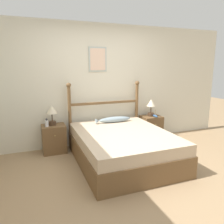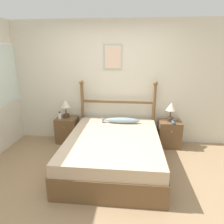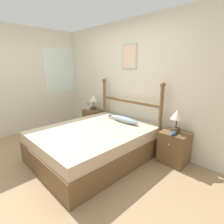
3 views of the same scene
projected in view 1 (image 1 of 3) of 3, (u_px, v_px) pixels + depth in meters
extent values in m
plane|color=#9E7F5B|center=(130.00, 178.00, 3.35)|extent=(16.00, 16.00, 0.00)
cube|color=beige|center=(96.00, 86.00, 4.66)|extent=(6.40, 0.06, 2.55)
cube|color=#ADB7B2|center=(98.00, 59.00, 4.53)|extent=(0.38, 0.02, 0.50)
cube|color=beige|center=(98.00, 59.00, 4.52)|extent=(0.32, 0.01, 0.44)
cube|color=brown|center=(123.00, 152.00, 3.92)|extent=(1.58, 1.99, 0.36)
cube|color=#CCB293|center=(123.00, 137.00, 3.86)|extent=(1.54, 1.95, 0.19)
cylinder|color=brown|center=(70.00, 119.00, 4.44)|extent=(0.07, 0.07, 1.27)
sphere|color=brown|center=(69.00, 85.00, 4.29)|extent=(0.10, 0.10, 0.10)
cylinder|color=brown|center=(136.00, 113.00, 4.96)|extent=(0.07, 0.07, 1.27)
sphere|color=brown|center=(137.00, 83.00, 4.82)|extent=(0.10, 0.10, 0.10)
cube|color=brown|center=(105.00, 103.00, 4.64)|extent=(1.51, 0.05, 0.05)
cube|color=brown|center=(54.00, 139.00, 4.31)|extent=(0.45, 0.38, 0.55)
sphere|color=tan|center=(55.00, 136.00, 4.11)|extent=(0.02, 0.02, 0.02)
cube|color=brown|center=(151.00, 128.00, 5.08)|extent=(0.45, 0.38, 0.55)
sphere|color=tan|center=(156.00, 125.00, 4.88)|extent=(0.02, 0.02, 0.02)
cylinder|color=#422D1E|center=(52.00, 123.00, 4.27)|extent=(0.14, 0.14, 0.07)
cylinder|color=#422D1E|center=(52.00, 117.00, 4.25)|extent=(0.02, 0.02, 0.16)
cone|color=beige|center=(52.00, 109.00, 4.21)|extent=(0.21, 0.21, 0.16)
cylinder|color=#422D1E|center=(151.00, 114.00, 5.03)|extent=(0.14, 0.14, 0.07)
cylinder|color=#422D1E|center=(151.00, 109.00, 5.01)|extent=(0.02, 0.02, 0.16)
cone|color=beige|center=(151.00, 103.00, 4.98)|extent=(0.21, 0.21, 0.16)
cylinder|color=white|center=(47.00, 123.00, 4.15)|extent=(0.07, 0.07, 0.12)
sphere|color=#333338|center=(46.00, 119.00, 4.13)|extent=(0.04, 0.04, 0.04)
ellipsoid|color=#335684|center=(155.00, 116.00, 4.92)|extent=(0.06, 0.18, 0.05)
cylinder|color=#997F56|center=(155.00, 112.00, 4.90)|extent=(0.01, 0.01, 0.12)
ellipsoid|color=#8499A3|center=(115.00, 119.00, 4.50)|extent=(0.69, 0.15, 0.11)
cone|color=#8499A3|center=(98.00, 121.00, 4.37)|extent=(0.07, 0.10, 0.10)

